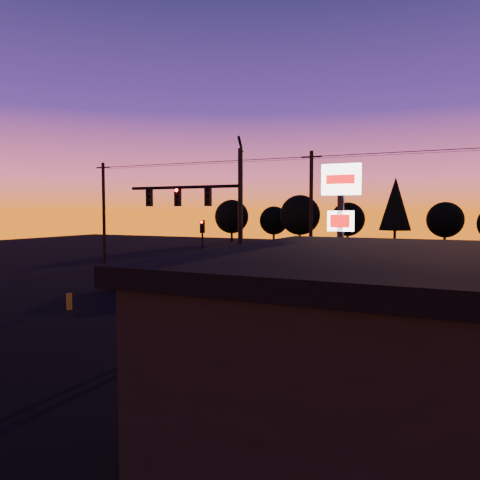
% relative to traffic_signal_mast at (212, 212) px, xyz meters
% --- Properties ---
extents(ground, '(120.00, 120.00, 0.00)m').
position_rel_traffic_signal_mast_xyz_m(ground, '(0.10, -3.99, -4.94)').
color(ground, black).
rests_on(ground, ground).
extents(lane_arrow, '(1.20, 3.10, 0.01)m').
position_rel_traffic_signal_mast_xyz_m(lane_arrow, '(0.60, -2.33, -4.93)').
color(lane_arrow, beige).
rests_on(lane_arrow, ground).
extents(traffic_signal_mast, '(6.79, 0.52, 8.58)m').
position_rel_traffic_signal_mast_xyz_m(traffic_signal_mast, '(0.00, 0.00, 0.00)').
color(traffic_signal_mast, black).
rests_on(traffic_signal_mast, ground).
extents(secondary_signal, '(0.30, 0.31, 4.35)m').
position_rel_traffic_signal_mast_xyz_m(secondary_signal, '(-4.90, 7.49, -2.07)').
color(secondary_signal, black).
rests_on(secondary_signal, ground).
extents(pylon_sign, '(1.50, 0.28, 6.80)m').
position_rel_traffic_signal_mast_xyz_m(pylon_sign, '(7.10, -2.49, -0.02)').
color(pylon_sign, black).
rests_on(pylon_sign, ground).
extents(utility_pole_0, '(1.40, 0.26, 9.00)m').
position_rel_traffic_signal_mast_xyz_m(utility_pole_0, '(-15.90, 10.01, -0.34)').
color(utility_pole_0, black).
rests_on(utility_pole_0, ground).
extents(utility_pole_1, '(1.40, 0.26, 9.00)m').
position_rel_traffic_signal_mast_xyz_m(utility_pole_1, '(2.10, 10.01, -0.34)').
color(utility_pole_1, black).
rests_on(utility_pole_1, ground).
extents(power_wires, '(36.00, 1.22, 0.07)m').
position_rel_traffic_signal_mast_xyz_m(power_wires, '(2.10, 10.01, 3.63)').
color(power_wires, black).
rests_on(power_wires, ground).
extents(bollard, '(0.28, 0.28, 0.83)m').
position_rel_traffic_signal_mast_xyz_m(bollard, '(-6.48, -3.18, -4.52)').
color(bollard, '#BA941A').
rests_on(bollard, ground).
extents(tree_0, '(5.36, 5.36, 6.74)m').
position_rel_traffic_signal_mast_xyz_m(tree_0, '(-21.90, 46.01, -0.88)').
color(tree_0, black).
rests_on(tree_0, ground).
extents(tree_1, '(4.54, 4.54, 5.71)m').
position_rel_traffic_signal_mast_xyz_m(tree_1, '(-15.90, 49.01, -1.50)').
color(tree_1, black).
rests_on(tree_1, ground).
extents(tree_2, '(5.77, 5.78, 7.26)m').
position_rel_traffic_signal_mast_xyz_m(tree_2, '(-9.90, 44.01, -0.57)').
color(tree_2, black).
rests_on(tree_2, ground).
extents(tree_3, '(4.95, 4.95, 6.22)m').
position_rel_traffic_signal_mast_xyz_m(tree_3, '(-3.90, 48.01, -1.19)').
color(tree_3, black).
rests_on(tree_3, ground).
extents(tree_4, '(4.18, 4.18, 9.50)m').
position_rel_traffic_signal_mast_xyz_m(tree_4, '(3.10, 45.01, 0.99)').
color(tree_4, black).
rests_on(tree_4, ground).
extents(tree_5, '(4.95, 4.95, 6.22)m').
position_rel_traffic_signal_mast_xyz_m(tree_5, '(9.10, 50.01, -1.19)').
color(tree_5, black).
rests_on(tree_5, ground).
extents(car_left, '(4.54, 3.08, 1.43)m').
position_rel_traffic_signal_mast_xyz_m(car_left, '(-7.08, 2.70, -4.22)').
color(car_left, black).
rests_on(car_left, ground).
extents(car_mid, '(4.16, 1.69, 1.34)m').
position_rel_traffic_signal_mast_xyz_m(car_mid, '(-4.40, 3.98, -4.27)').
color(car_mid, black).
rests_on(car_mid, ground).
extents(car_right, '(5.64, 3.33, 1.53)m').
position_rel_traffic_signal_mast_xyz_m(car_right, '(8.05, 6.02, -4.17)').
color(car_right, black).
rests_on(car_right, ground).
extents(suv_parked, '(2.64, 4.82, 1.28)m').
position_rel_traffic_signal_mast_xyz_m(suv_parked, '(10.14, -6.48, -4.30)').
color(suv_parked, black).
rests_on(suv_parked, ground).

